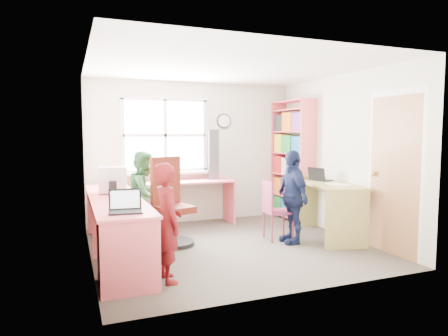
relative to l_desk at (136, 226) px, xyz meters
name	(u,v)px	position (x,y,z in m)	size (l,w,h in m)	color
room	(229,157)	(1.32, 0.38, 0.76)	(3.64, 3.44, 2.44)	#453E36
l_desk	(136,226)	(0.00, 0.00, 0.00)	(2.38, 2.95, 0.75)	#FF6570
right_desk	(328,197)	(2.85, 0.26, 0.13)	(0.96, 1.51, 0.81)	tan
bookshelf	(292,163)	(2.96, 1.47, 0.55)	(0.30, 1.02, 2.10)	#FF6570
swivel_chair	(171,207)	(0.58, 0.71, 0.06)	(0.69, 0.69, 1.20)	black
wooden_chair	(274,208)	(2.02, 0.39, 0.01)	(0.40, 0.40, 0.86)	#8B2E4A
crt_monitor	(112,180)	(-0.18, 0.77, 0.47)	(0.37, 0.33, 0.34)	white
laptop_left	(125,207)	(-0.19, -0.61, 0.35)	(0.35, 0.30, 0.22)	black
laptop_right	(319,178)	(2.86, 0.51, 0.40)	(0.34, 0.37, 0.21)	black
speaker_a	(113,188)	(-0.20, 0.55, 0.38)	(0.09, 0.09, 0.18)	black
speaker_b	(113,183)	(-0.14, 1.11, 0.38)	(0.09, 0.09, 0.18)	black
cd_tower	(213,154)	(1.59, 1.76, 0.72)	(0.19, 0.18, 0.85)	black
game_box	(307,177)	(2.85, 0.82, 0.38)	(0.33, 0.33, 0.06)	red
paper_a	(128,203)	(-0.10, -0.10, 0.30)	(0.25, 0.31, 0.00)	white
paper_b	(339,184)	(2.87, 0.04, 0.35)	(0.25, 0.33, 0.00)	white
potted_plant	(164,172)	(0.73, 1.76, 0.45)	(0.17, 0.13, 0.30)	#2E7333
person_red	(168,222)	(0.22, -0.66, 0.16)	(0.45, 0.30, 1.24)	maroon
person_green	(145,195)	(0.30, 1.14, 0.18)	(0.62, 0.48, 1.28)	#286531
person_navy	(292,197)	(2.19, 0.16, 0.19)	(0.76, 0.32, 1.30)	#141E41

